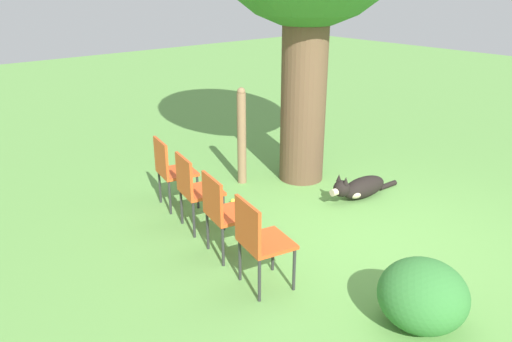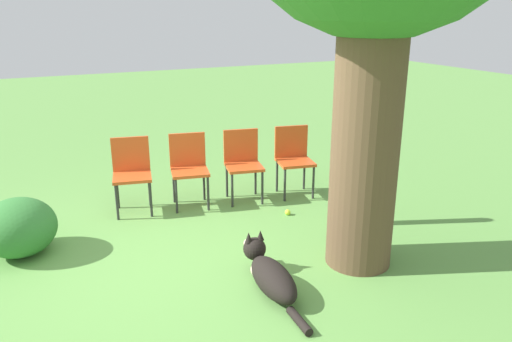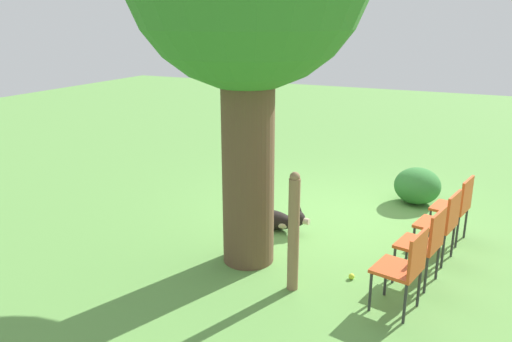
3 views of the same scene
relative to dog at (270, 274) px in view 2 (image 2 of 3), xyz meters
The scene contains 9 objects.
ground_plane 0.93m from the dog, 145.00° to the right, with size 30.00×30.00×0.00m, color #609947.
dog is the anchor object (origin of this frame).
fence_post 1.72m from the dog, 119.89° to the left, with size 0.12×0.12×1.34m.
red_chair_0 2.42m from the dog, 163.97° to the right, with size 0.50×0.52×0.89m.
red_chair_1 2.23m from the dog, behind, with size 0.50×0.52×0.89m.
red_chair_2 2.23m from the dog, 161.76° to the left, with size 0.50×0.52×0.89m.
red_chair_3 2.43m from the dog, 145.43° to the left, with size 0.50×0.52×0.89m.
tennis_ball 1.65m from the dog, 145.27° to the left, with size 0.07×0.07×0.07m.
low_shrub 2.55m from the dog, 130.48° to the right, with size 0.73×0.73×0.58m.
Camera 2 is at (4.16, -1.24, 2.36)m, focal length 35.00 mm.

